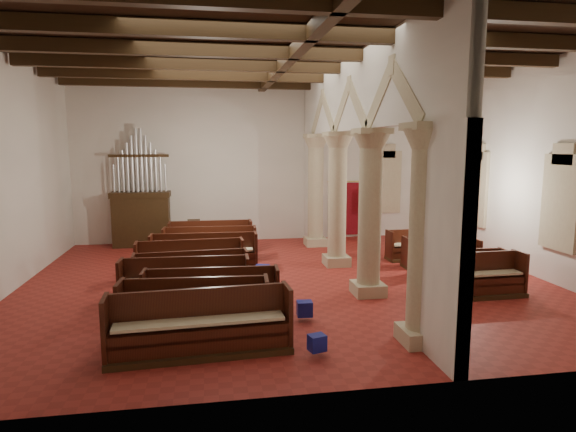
{
  "coord_description": "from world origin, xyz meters",
  "views": [
    {
      "loc": [
        -2.04,
        -12.56,
        3.67
      ],
      "look_at": [
        0.12,
        0.5,
        1.72
      ],
      "focal_mm": 30.0,
      "sensor_mm": 36.0,
      "label": 1
    }
  ],
  "objects_px": {
    "pipe_organ": "(141,209)",
    "lectern": "(194,236)",
    "processional_banner": "(373,222)",
    "aisle_pew_0": "(485,282)",
    "nave_pew_0": "(201,334)"
  },
  "relations": [
    {
      "from": "processional_banner",
      "to": "aisle_pew_0",
      "type": "distance_m",
      "value": 6.99
    },
    {
      "from": "lectern",
      "to": "pipe_organ",
      "type": "bearing_deg",
      "value": 160.01
    },
    {
      "from": "lectern",
      "to": "nave_pew_0",
      "type": "distance_m",
      "value": 9.16
    },
    {
      "from": "pipe_organ",
      "to": "processional_banner",
      "type": "bearing_deg",
      "value": -4.03
    },
    {
      "from": "nave_pew_0",
      "to": "pipe_organ",
      "type": "bearing_deg",
      "value": 99.45
    },
    {
      "from": "pipe_organ",
      "to": "nave_pew_0",
      "type": "xyz_separation_m",
      "value": [
        2.25,
        -9.83,
        -0.99
      ]
    },
    {
      "from": "lectern",
      "to": "processional_banner",
      "type": "relative_size",
      "value": 0.52
    },
    {
      "from": "pipe_organ",
      "to": "processional_banner",
      "type": "relative_size",
      "value": 2.1
    },
    {
      "from": "pipe_organ",
      "to": "lectern",
      "type": "relative_size",
      "value": 4.06
    },
    {
      "from": "lectern",
      "to": "nave_pew_0",
      "type": "height_order",
      "value": "nave_pew_0"
    },
    {
      "from": "pipe_organ",
      "to": "nave_pew_0",
      "type": "bearing_deg",
      "value": -77.09
    },
    {
      "from": "lectern",
      "to": "aisle_pew_0",
      "type": "relative_size",
      "value": 0.56
    },
    {
      "from": "processional_banner",
      "to": "nave_pew_0",
      "type": "distance_m",
      "value": 11.24
    },
    {
      "from": "processional_banner",
      "to": "pipe_organ",
      "type": "bearing_deg",
      "value": -162.7
    },
    {
      "from": "pipe_organ",
      "to": "processional_banner",
      "type": "distance_m",
      "value": 8.7
    }
  ]
}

